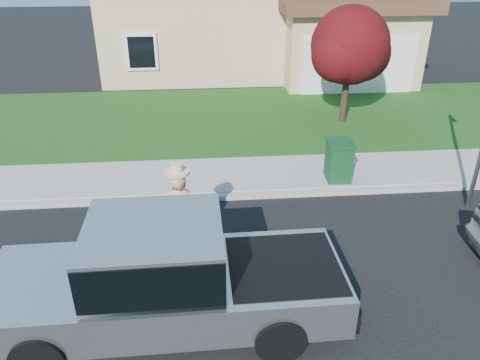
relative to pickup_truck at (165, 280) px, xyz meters
name	(u,v)px	position (x,y,z in m)	size (l,w,h in m)	color
ground	(200,274)	(0.53, 1.20, -0.90)	(80.00, 80.00, 0.00)	black
curb	(239,196)	(1.53, 4.10, -0.84)	(40.00, 0.20, 0.12)	gray
sidewalk	(235,176)	(1.53, 5.20, -0.83)	(40.00, 2.00, 0.15)	gray
lawn	(226,119)	(1.53, 9.70, -0.85)	(40.00, 7.00, 0.10)	#194012
pickup_truck	(165,280)	(0.00, 0.00, 0.00)	(5.92, 2.28, 1.94)	black
woman	(180,212)	(0.18, 2.00, 0.05)	(0.71, 0.50, 2.01)	tan
ornamental_tree	(351,49)	(5.59, 9.00, 1.66)	(2.81, 2.53, 3.85)	black
trash_bin	(339,160)	(4.17, 4.65, -0.22)	(0.67, 0.77, 1.06)	#103B1B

